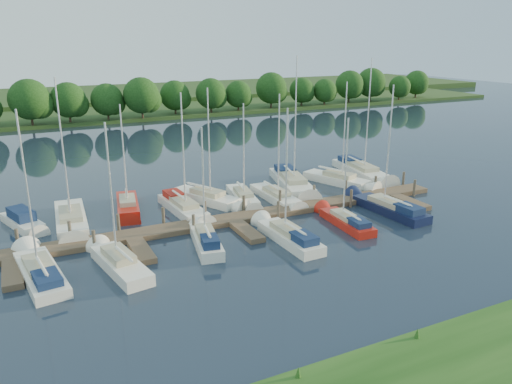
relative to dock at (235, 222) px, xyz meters
name	(u,v)px	position (x,y,z in m)	size (l,w,h in m)	color
ground	(278,260)	(0.00, -7.31, -0.20)	(260.00, 260.00, 0.00)	#1A2634
dock	(235,222)	(0.00, 0.00, 0.00)	(40.00, 6.00, 0.40)	#4E3A2C
mooring_pilings	(229,213)	(0.00, 1.13, 0.40)	(38.24, 2.84, 2.00)	#473D33
far_shore	(96,111)	(0.00, 67.69, 0.10)	(180.00, 30.00, 0.60)	#243D17
distant_hill	(79,96)	(0.00, 92.69, 0.50)	(220.00, 40.00, 1.40)	#325023
treeline	(106,99)	(-0.01, 54.56, 3.86)	(146.76, 9.11, 8.26)	#38281C
motorboat	(23,223)	(-15.06, 6.75, 0.16)	(3.19, 5.85, 1.77)	white
sailboat_n_2	(71,221)	(-11.64, 5.67, 0.07)	(2.75, 9.50, 11.89)	white
sailboat_n_3	(128,207)	(-6.85, 7.18, 0.08)	(2.77, 7.42, 9.48)	#B71C10
sailboat_n_4	(184,209)	(-2.71, 4.53, 0.13)	(2.48, 8.24, 10.49)	white
sailboat_n_5	(208,199)	(0.11, 6.12, 0.08)	(4.89, 8.00, 10.62)	white
sailboat_n_6	(243,198)	(3.11, 5.09, 0.07)	(2.73, 7.24, 9.19)	white
sailboat_n_7	(277,197)	(5.93, 3.93, 0.07)	(1.89, 7.81, 9.95)	white
sailboat_n_8	(293,183)	(9.38, 7.05, 0.13)	(4.53, 10.49, 13.11)	white
sailboat_n_9	(339,181)	(14.10, 5.78, 0.09)	(4.35, 8.14, 10.63)	white
sailboat_n_10	(362,172)	(18.42, 7.72, 0.13)	(3.40, 10.17, 12.70)	white
sailboat_s_0	(40,272)	(-14.47, -2.98, 0.11)	(2.94, 8.56, 10.68)	white
sailboat_s_1	(119,265)	(-9.83, -4.03, 0.09)	(2.86, 7.62, 9.90)	white
sailboat_s_2	(206,242)	(-3.54, -3.06, 0.15)	(2.65, 6.77, 8.91)	white
sailboat_s_3	(288,237)	(2.15, -4.83, 0.13)	(2.04, 7.77, 10.04)	white
sailboat_s_4	(345,221)	(7.80, -3.98, 0.11)	(1.96, 6.88, 8.79)	#B71C10
sailboat_s_5	(388,208)	(12.85, -3.02, 0.13)	(2.54, 8.68, 11.03)	#101838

